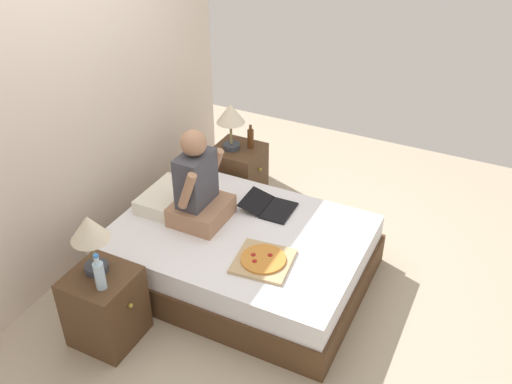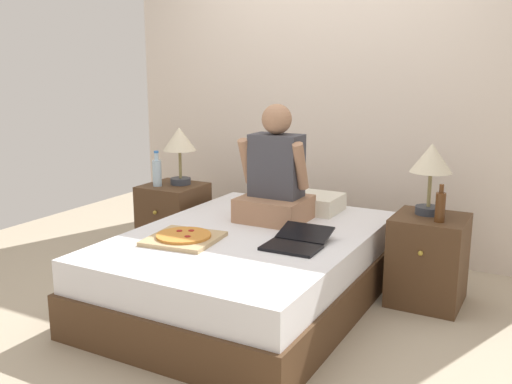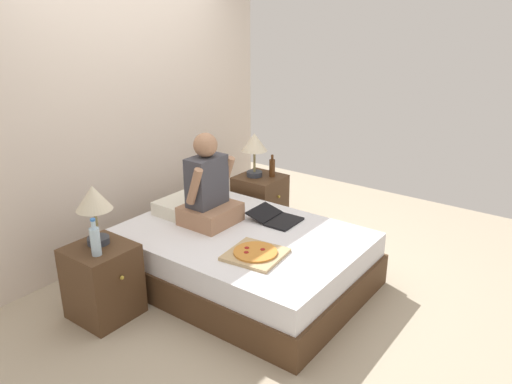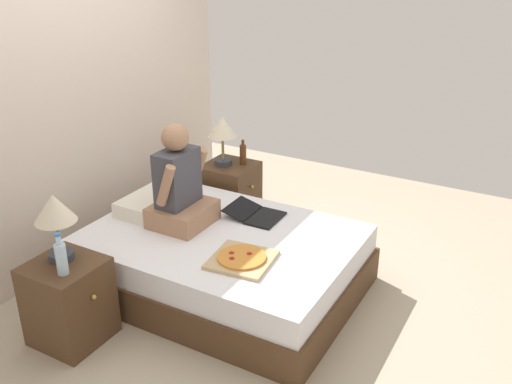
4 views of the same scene
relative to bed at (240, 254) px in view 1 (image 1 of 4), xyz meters
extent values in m
plane|color=tan|center=(0.00, 0.00, -0.23)|extent=(5.63, 5.63, 0.00)
cube|color=beige|center=(0.00, 1.34, 1.02)|extent=(3.63, 0.12, 2.50)
cube|color=#4C331E|center=(0.00, 0.00, -0.10)|extent=(1.42, 1.97, 0.26)
cube|color=white|center=(0.00, 0.00, 0.14)|extent=(1.38, 1.91, 0.20)
cube|color=#4C331E|center=(-0.99, 0.54, 0.06)|extent=(0.44, 0.44, 0.57)
sphere|color=gold|center=(-0.99, 0.31, 0.17)|extent=(0.03, 0.03, 0.03)
cylinder|color=#333842|center=(-0.95, 0.59, 0.37)|extent=(0.16, 0.16, 0.05)
cylinder|color=olive|center=(-0.95, 0.59, 0.50)|extent=(0.02, 0.02, 0.22)
cone|color=beige|center=(-0.95, 0.59, 0.70)|extent=(0.26, 0.26, 0.18)
cylinder|color=silver|center=(-1.07, 0.45, 0.44)|extent=(0.07, 0.07, 0.20)
cylinder|color=silver|center=(-1.07, 0.45, 0.57)|extent=(0.03, 0.03, 0.06)
cylinder|color=blue|center=(-1.07, 0.45, 0.61)|extent=(0.04, 0.04, 0.02)
cube|color=#4C331E|center=(0.99, 0.54, 0.06)|extent=(0.44, 0.44, 0.57)
sphere|color=gold|center=(0.99, 0.31, 0.17)|extent=(0.03, 0.03, 0.03)
cylinder|color=#333842|center=(0.96, 0.59, 0.37)|extent=(0.16, 0.16, 0.05)
cylinder|color=olive|center=(0.96, 0.59, 0.50)|extent=(0.02, 0.02, 0.22)
cone|color=beige|center=(0.96, 0.59, 0.70)|extent=(0.26, 0.26, 0.18)
cylinder|color=#512D14|center=(1.06, 0.44, 0.43)|extent=(0.06, 0.06, 0.18)
cylinder|color=#512D14|center=(1.06, 0.44, 0.54)|extent=(0.03, 0.03, 0.05)
cube|color=silver|center=(0.06, 0.70, 0.29)|extent=(0.52, 0.34, 0.12)
cube|color=#A37556|center=(0.00, 0.34, 0.31)|extent=(0.44, 0.40, 0.16)
cube|color=#3F3F47|center=(0.00, 0.37, 0.60)|extent=(0.34, 0.20, 0.42)
sphere|color=#A37556|center=(0.00, 0.37, 0.91)|extent=(0.20, 0.20, 0.20)
cylinder|color=#A37556|center=(-0.20, 0.32, 0.63)|extent=(0.07, 0.18, 0.32)
cylinder|color=#A37556|center=(0.20, 0.32, 0.63)|extent=(0.07, 0.18, 0.32)
cube|color=black|center=(0.37, -0.17, 0.24)|extent=(0.33, 0.23, 0.02)
cube|color=black|center=(0.36, 0.04, 0.28)|extent=(0.32, 0.20, 0.06)
cube|color=tan|center=(-0.26, -0.33, 0.25)|extent=(0.44, 0.44, 0.03)
cylinder|color=#CC7F33|center=(-0.26, -0.33, 0.27)|extent=(0.33, 0.33, 0.02)
cylinder|color=maroon|center=(-0.32, -0.29, 0.28)|extent=(0.04, 0.04, 0.00)
cylinder|color=maroon|center=(-0.21, -0.36, 0.28)|extent=(0.04, 0.04, 0.00)
cylinder|color=maroon|center=(-0.26, -0.25, 0.28)|extent=(0.04, 0.04, 0.00)
camera|label=1|loc=(-3.12, -1.69, 2.91)|focal=40.00mm
camera|label=2|loc=(1.68, -2.99, 1.27)|focal=40.00mm
camera|label=3|loc=(-2.92, -2.30, 1.98)|focal=35.00mm
camera|label=4|loc=(-3.09, -2.03, 2.20)|focal=40.00mm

